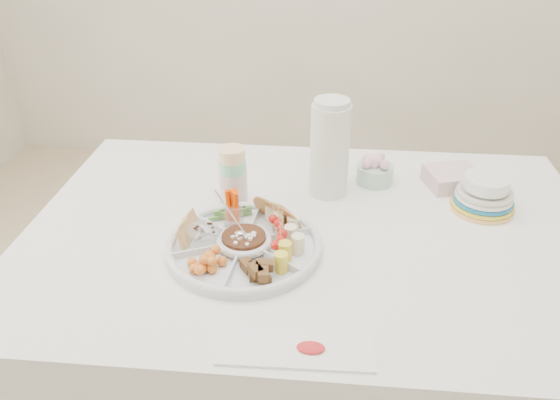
# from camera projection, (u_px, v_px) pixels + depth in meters

# --- Properties ---
(dining_table) EXTENTS (1.52, 1.02, 0.76)m
(dining_table) POSITION_uv_depth(u_px,v_px,m) (309.00, 334.00, 1.64)
(dining_table) COLOR white
(dining_table) RESTS_ON floor
(party_tray) EXTENTS (0.50, 0.50, 0.04)m
(party_tray) POSITION_uv_depth(u_px,v_px,m) (244.00, 243.00, 1.35)
(party_tray) COLOR silver
(party_tray) RESTS_ON dining_table
(bean_dip) EXTENTS (0.14, 0.14, 0.04)m
(bean_dip) POSITION_uv_depth(u_px,v_px,m) (244.00, 241.00, 1.35)
(bean_dip) COLOR #552B1D
(bean_dip) RESTS_ON party_tray
(tortillas) EXTENTS (0.14, 0.14, 0.07)m
(tortillas) POSITION_uv_depth(u_px,v_px,m) (279.00, 215.00, 1.42)
(tortillas) COLOR #B47730
(tortillas) RESTS_ON party_tray
(carrot_cucumber) EXTENTS (0.14, 0.14, 0.09)m
(carrot_cucumber) POSITION_uv_depth(u_px,v_px,m) (231.00, 203.00, 1.43)
(carrot_cucumber) COLOR #EF4300
(carrot_cucumber) RESTS_ON party_tray
(pita_raisins) EXTENTS (0.16, 0.16, 0.07)m
(pita_raisins) POSITION_uv_depth(u_px,v_px,m) (193.00, 230.00, 1.36)
(pita_raisins) COLOR tan
(pita_raisins) RESTS_ON party_tray
(cherries) EXTENTS (0.14, 0.14, 0.04)m
(cherries) POSITION_uv_depth(u_px,v_px,m) (204.00, 263.00, 1.26)
(cherries) COLOR orange
(cherries) RESTS_ON party_tray
(granola_chunks) EXTENTS (0.14, 0.14, 0.05)m
(granola_chunks) POSITION_uv_depth(u_px,v_px,m) (259.00, 270.00, 1.24)
(granola_chunks) COLOR brown
(granola_chunks) RESTS_ON party_tray
(banana_tomato) EXTENTS (0.14, 0.14, 0.09)m
(banana_tomato) POSITION_uv_depth(u_px,v_px,m) (296.00, 237.00, 1.31)
(banana_tomato) COLOR #FFF580
(banana_tomato) RESTS_ON party_tray
(cup_stack) EXTENTS (0.09, 0.09, 0.22)m
(cup_stack) POSITION_uv_depth(u_px,v_px,m) (233.00, 168.00, 1.51)
(cup_stack) COLOR beige
(cup_stack) RESTS_ON dining_table
(thermos) EXTENTS (0.14, 0.14, 0.29)m
(thermos) POSITION_uv_depth(u_px,v_px,m) (330.00, 147.00, 1.54)
(thermos) COLOR silver
(thermos) RESTS_ON dining_table
(flower_bowl) EXTENTS (0.14, 0.14, 0.08)m
(flower_bowl) POSITION_uv_depth(u_px,v_px,m) (375.00, 170.00, 1.65)
(flower_bowl) COLOR #A2E4B7
(flower_bowl) RESTS_ON dining_table
(napkin_stack) EXTENTS (0.18, 0.16, 0.05)m
(napkin_stack) POSITION_uv_depth(u_px,v_px,m) (453.00, 178.00, 1.64)
(napkin_stack) COLOR beige
(napkin_stack) RESTS_ON dining_table
(plate_stack) EXTENTS (0.20, 0.20, 0.11)m
(plate_stack) POSITION_uv_depth(u_px,v_px,m) (485.00, 191.00, 1.51)
(plate_stack) COLOR gold
(plate_stack) RESTS_ON dining_table
(placemat) EXTENTS (0.31, 0.11, 0.01)m
(placemat) POSITION_uv_depth(u_px,v_px,m) (296.00, 349.00, 1.07)
(placemat) COLOR white
(placemat) RESTS_ON dining_table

